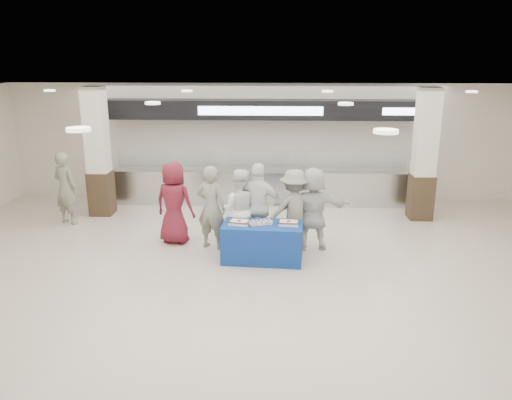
{
  "coord_description": "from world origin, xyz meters",
  "views": [
    {
      "loc": [
        0.47,
        -7.83,
        3.85
      ],
      "look_at": [
        0.05,
        1.6,
        1.16
      ],
      "focal_mm": 35.0,
      "sensor_mm": 36.0,
      "label": 1
    }
  ],
  "objects_px": {
    "soldier_a": "(211,207)",
    "chef_short": "(259,207)",
    "chef_tall": "(239,209)",
    "sheet_cake_right": "(289,222)",
    "soldier_b": "(294,210)",
    "display_table": "(262,242)",
    "civilian_white": "(313,209)",
    "cupcake_tray": "(260,222)",
    "sheet_cake_left": "(239,222)",
    "civilian_maroon": "(174,203)",
    "soldier_bg": "(66,188)"
  },
  "relations": [
    {
      "from": "display_table",
      "to": "chef_tall",
      "type": "distance_m",
      "value": 0.94
    },
    {
      "from": "sheet_cake_right",
      "to": "civilian_white",
      "type": "relative_size",
      "value": 0.23
    },
    {
      "from": "sheet_cake_right",
      "to": "cupcake_tray",
      "type": "relative_size",
      "value": 0.82
    },
    {
      "from": "sheet_cake_left",
      "to": "soldier_b",
      "type": "height_order",
      "value": "soldier_b"
    },
    {
      "from": "chef_tall",
      "to": "soldier_b",
      "type": "relative_size",
      "value": 1.0
    },
    {
      "from": "soldier_a",
      "to": "chef_tall",
      "type": "bearing_deg",
      "value": -160.23
    },
    {
      "from": "display_table",
      "to": "sheet_cake_right",
      "type": "distance_m",
      "value": 0.66
    },
    {
      "from": "sheet_cake_right",
      "to": "sheet_cake_left",
      "type": "bearing_deg",
      "value": -179.17
    },
    {
      "from": "civilian_white",
      "to": "display_table",
      "type": "bearing_deg",
      "value": 27.13
    },
    {
      "from": "chef_tall",
      "to": "cupcake_tray",
      "type": "bearing_deg",
      "value": 129.91
    },
    {
      "from": "civilian_maroon",
      "to": "soldier_a",
      "type": "distance_m",
      "value": 0.88
    },
    {
      "from": "civilian_maroon",
      "to": "soldier_b",
      "type": "height_order",
      "value": "civilian_maroon"
    },
    {
      "from": "civilian_maroon",
      "to": "soldier_a",
      "type": "height_order",
      "value": "civilian_maroon"
    },
    {
      "from": "cupcake_tray",
      "to": "soldier_b",
      "type": "height_order",
      "value": "soldier_b"
    },
    {
      "from": "soldier_bg",
      "to": "chef_short",
      "type": "bearing_deg",
      "value": -175.24
    },
    {
      "from": "civilian_maroon",
      "to": "chef_tall",
      "type": "height_order",
      "value": "civilian_maroon"
    },
    {
      "from": "soldier_b",
      "to": "soldier_bg",
      "type": "xyz_separation_m",
      "value": [
        -5.38,
        1.46,
        0.02
      ]
    },
    {
      "from": "display_table",
      "to": "civilian_white",
      "type": "xyz_separation_m",
      "value": [
        1.01,
        0.69,
        0.5
      ]
    },
    {
      "from": "soldier_b",
      "to": "civilian_white",
      "type": "height_order",
      "value": "civilian_white"
    },
    {
      "from": "sheet_cake_right",
      "to": "soldier_b",
      "type": "height_order",
      "value": "soldier_b"
    },
    {
      "from": "sheet_cake_left",
      "to": "civilian_white",
      "type": "height_order",
      "value": "civilian_white"
    },
    {
      "from": "sheet_cake_left",
      "to": "soldier_b",
      "type": "bearing_deg",
      "value": 31.11
    },
    {
      "from": "sheet_cake_right",
      "to": "soldier_bg",
      "type": "bearing_deg",
      "value": 158.26
    },
    {
      "from": "chef_tall",
      "to": "chef_short",
      "type": "relative_size",
      "value": 0.93
    },
    {
      "from": "sheet_cake_left",
      "to": "chef_tall",
      "type": "xyz_separation_m",
      "value": [
        -0.04,
        0.65,
        0.06
      ]
    },
    {
      "from": "display_table",
      "to": "sheet_cake_left",
      "type": "height_order",
      "value": "sheet_cake_left"
    },
    {
      "from": "chef_short",
      "to": "sheet_cake_left",
      "type": "bearing_deg",
      "value": 71.7
    },
    {
      "from": "chef_tall",
      "to": "display_table",
      "type": "bearing_deg",
      "value": 132.46
    },
    {
      "from": "display_table",
      "to": "cupcake_tray",
      "type": "bearing_deg",
      "value": 176.32
    },
    {
      "from": "sheet_cake_right",
      "to": "soldier_a",
      "type": "xyz_separation_m",
      "value": [
        -1.58,
        0.64,
        0.09
      ]
    },
    {
      "from": "sheet_cake_right",
      "to": "civilian_maroon",
      "type": "relative_size",
      "value": 0.23
    },
    {
      "from": "chef_tall",
      "to": "sheet_cake_right",
      "type": "bearing_deg",
      "value": 152.29
    },
    {
      "from": "chef_short",
      "to": "soldier_bg",
      "type": "bearing_deg",
      "value": -7.09
    },
    {
      "from": "sheet_cake_right",
      "to": "chef_tall",
      "type": "bearing_deg",
      "value": 147.6
    },
    {
      "from": "chef_short",
      "to": "soldier_b",
      "type": "bearing_deg",
      "value": -169.66
    },
    {
      "from": "display_table",
      "to": "soldier_b",
      "type": "xyz_separation_m",
      "value": [
        0.62,
        0.64,
        0.47
      ]
    },
    {
      "from": "chef_tall",
      "to": "soldier_b",
      "type": "height_order",
      "value": "same"
    },
    {
      "from": "soldier_a",
      "to": "chef_short",
      "type": "bearing_deg",
      "value": -160.23
    },
    {
      "from": "cupcake_tray",
      "to": "chef_tall",
      "type": "distance_m",
      "value": 0.78
    },
    {
      "from": "display_table",
      "to": "civilian_maroon",
      "type": "distance_m",
      "value": 2.19
    },
    {
      "from": "chef_tall",
      "to": "civilian_white",
      "type": "bearing_deg",
      "value": -173.57
    },
    {
      "from": "display_table",
      "to": "soldier_bg",
      "type": "relative_size",
      "value": 0.89
    },
    {
      "from": "sheet_cake_left",
      "to": "chef_short",
      "type": "height_order",
      "value": "chef_short"
    },
    {
      "from": "cupcake_tray",
      "to": "sheet_cake_left",
      "type": "bearing_deg",
      "value": -177.79
    },
    {
      "from": "sheet_cake_left",
      "to": "sheet_cake_right",
      "type": "relative_size",
      "value": 1.08
    },
    {
      "from": "sheet_cake_left",
      "to": "sheet_cake_right",
      "type": "xyz_separation_m",
      "value": [
        0.96,
        0.01,
        -0.0
      ]
    },
    {
      "from": "sheet_cake_right",
      "to": "soldier_a",
      "type": "relative_size",
      "value": 0.23
    },
    {
      "from": "civilian_white",
      "to": "soldier_bg",
      "type": "bearing_deg",
      "value": -20.77
    },
    {
      "from": "display_table",
      "to": "soldier_bg",
      "type": "bearing_deg",
      "value": 160.09
    },
    {
      "from": "cupcake_tray",
      "to": "soldier_bg",
      "type": "xyz_separation_m",
      "value": [
        -4.71,
        2.1,
        0.09
      ]
    }
  ]
}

